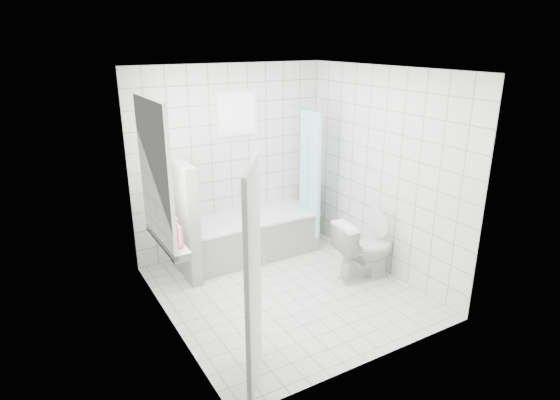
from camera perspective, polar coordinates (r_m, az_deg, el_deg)
ground at (r=5.76m, az=0.81°, el=-11.10°), size 3.00×3.00×0.00m
ceiling at (r=4.99m, az=0.96°, el=15.66°), size 3.00×3.00×0.00m
wall_back at (r=6.51m, az=-6.00°, el=4.79°), size 2.80×0.02×2.60m
wall_front at (r=4.10m, az=11.83°, el=-4.29°), size 2.80×0.02×2.60m
wall_left at (r=4.70m, az=-13.90°, el=-1.40°), size 0.02×3.00×2.60m
wall_right at (r=6.04m, az=12.32°, el=3.33°), size 0.02×3.00×2.60m
window_left at (r=4.89m, az=-14.71°, el=3.06°), size 0.01×0.90×1.40m
window_back at (r=6.38m, az=-5.21°, el=10.49°), size 0.50×0.01×0.50m
window_sill at (r=5.15m, az=-13.54°, el=-4.79°), size 0.18×1.02×0.08m
door at (r=3.96m, az=-3.28°, el=-9.61°), size 0.48×0.68×2.00m
bathtub at (r=6.55m, az=-3.54°, el=-4.37°), size 1.82×0.77×0.58m
partition_wall at (r=6.00m, az=-11.75°, el=-2.31°), size 0.15×0.85×1.50m
tiled_ledge at (r=7.29m, az=3.46°, el=-2.00°), size 0.40×0.24×0.55m
toilet at (r=5.99m, az=10.27°, el=-5.95°), size 0.81×0.52×0.78m
curtain_rod at (r=6.48m, az=3.10°, el=11.12°), size 0.02×0.80×0.02m
shower_curtain at (r=6.56m, az=3.58°, el=3.17°), size 0.14×0.48×1.78m
tub_faucet at (r=6.68m, az=-4.17°, el=1.20°), size 0.18×0.06×0.06m
sill_bottles at (r=4.96m, az=-13.10°, el=-3.41°), size 0.15×0.60×0.32m
ledge_bottles at (r=7.13m, az=3.68°, el=0.81°), size 0.18×0.15×0.24m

